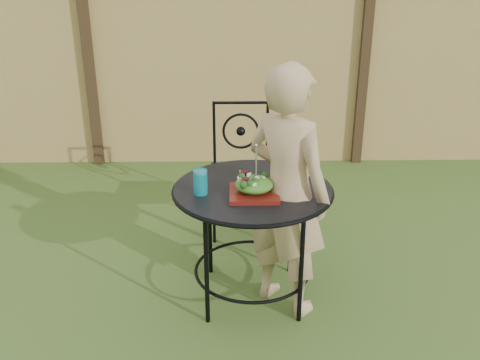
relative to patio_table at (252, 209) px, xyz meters
The scene contains 9 objects.
ground 0.62m from the patio_table, 135.69° to the left, with size 60.00×60.00×0.00m, color #234315.
fence 2.38m from the patio_table, 93.73° to the left, with size 8.00×0.12×1.90m.
patio_table is the anchor object (origin of this frame).
patio_chair 0.92m from the patio_table, 92.99° to the left, with size 0.46×0.46×0.95m.
diner 0.25m from the patio_table, 22.43° to the right, with size 0.53×0.35×1.46m, color tan.
salad_plate 0.18m from the patio_table, 88.50° to the right, with size 0.27×0.27×0.02m, color #4C180A.
salad 0.23m from the patio_table, 88.50° to the right, with size 0.21×0.21×0.08m, color #235614.
fork 0.35m from the patio_table, 82.97° to the right, with size 0.01×0.01×0.18m, color silver.
drinking_glass 0.37m from the patio_table, 164.99° to the right, with size 0.08×0.08×0.14m, color #0C8391.
Camera 1 is at (0.03, -2.93, 1.94)m, focal length 40.00 mm.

